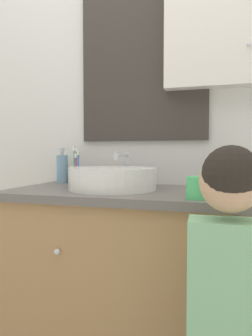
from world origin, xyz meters
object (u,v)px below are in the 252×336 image
toothbrush_holder (76,173)px  drinking_cup (197,188)px  soap_dispenser (62,168)px  child_figure (229,293)px  sink_basin (113,178)px

toothbrush_holder → drinking_cup: 0.78m
soap_dispenser → drinking_cup: bearing=-28.0°
soap_dispenser → child_figure: (0.88, -0.68, -0.29)m
sink_basin → drinking_cup: 0.43m
soap_dispenser → toothbrush_holder: bearing=-10.0°
sink_basin → soap_dispenser: soap_dispenser is taller
sink_basin → toothbrush_holder: bearing=145.0°
sink_basin → toothbrush_holder: size_ratio=2.26×
toothbrush_holder → soap_dispenser: bearing=170.0°
sink_basin → toothbrush_holder: toothbrush_holder is taller
toothbrush_holder → child_figure: size_ratio=0.20×
sink_basin → soap_dispenser: 0.43m
soap_dispenser → drinking_cup: 0.87m
soap_dispenser → child_figure: bearing=-37.7°
drinking_cup → toothbrush_holder: bearing=149.9°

